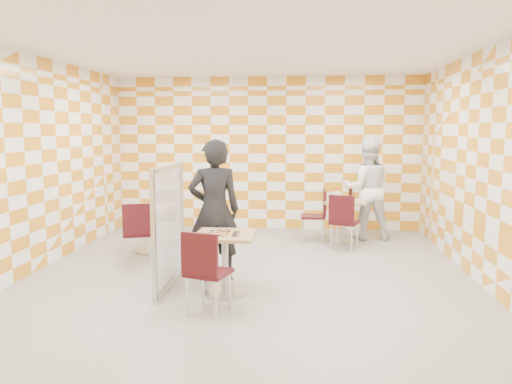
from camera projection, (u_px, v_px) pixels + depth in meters
The scene contains 15 objects.
room_shell at pixel (251, 164), 6.95m from camera, with size 7.00×7.00×7.00m.
main_table at pixel (225, 253), 5.96m from camera, with size 0.70×0.70×0.75m.
second_table at pixel (344, 214), 8.74m from camera, with size 0.70×0.70×0.75m.
empty_table at pixel (151, 221), 8.05m from camera, with size 0.70×0.70×0.75m.
chair_main_front at pixel (205, 266), 5.26m from camera, with size 0.53×0.53×0.92m.
chair_second_front at pixel (343, 218), 8.14m from camera, with size 0.55×0.55×0.92m.
chair_second_side at pixel (318, 211), 8.78m from camera, with size 0.44×0.43×0.92m.
chair_empty_near at pixel (138, 229), 7.26m from camera, with size 0.54×0.55×0.92m.
chair_empty_far at pixel (165, 212), 8.70m from camera, with size 0.48×0.49×0.92m.
partition at pixel (169, 225), 6.24m from camera, with size 0.08×1.38×1.55m.
man_dark at pixel (214, 210), 6.52m from camera, with size 0.68×0.44×1.86m, color black.
man_white at pixel (367, 189), 8.97m from camera, with size 0.89×0.69×1.82m, color white.
pizza_on_foil at pixel (225, 232), 5.92m from camera, with size 0.40×0.40×0.04m.
sport_bottle at pixel (336, 194), 8.78m from camera, with size 0.06×0.06×0.20m.
soda_bottle at pixel (351, 194), 8.69m from camera, with size 0.07×0.07×0.23m.
Camera 1 is at (0.73, -6.36, 1.99)m, focal length 35.00 mm.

